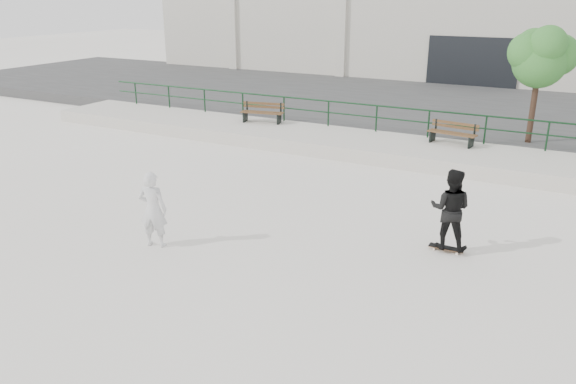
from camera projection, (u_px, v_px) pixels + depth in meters
The scene contains 11 objects.
ground at pixel (253, 261), 12.28m from camera, with size 120.00×120.00×0.00m, color silver.
ledge at pixel (390, 149), 20.11m from camera, with size 30.00×3.00×0.50m, color beige.
parking_strip at pixel (445, 108), 27.19m from camera, with size 60.00×14.00×0.50m, color #393939.
railing at pixel (402, 115), 20.86m from camera, with size 28.00×0.06×1.03m.
commercial_building at pixel (500, 7), 37.38m from camera, with size 44.20×16.33×8.00m.
bench_left at pixel (262, 113), 22.94m from camera, with size 1.82×0.86×0.81m.
bench_right at pixel (453, 133), 19.65m from camera, with size 1.74×0.74×0.78m.
tree at pixel (542, 55), 19.01m from camera, with size 2.28×2.03×4.05m.
skateboard at pixel (446, 248), 12.76m from camera, with size 0.78×0.22×0.09m.
standing_skater at pixel (450, 209), 12.44m from camera, with size 0.90×0.70×1.86m, color black.
seated_skater at pixel (153, 209), 12.75m from camera, with size 0.66×0.43×1.80m, color silver.
Camera 1 is at (5.83, -9.41, 5.58)m, focal length 35.00 mm.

